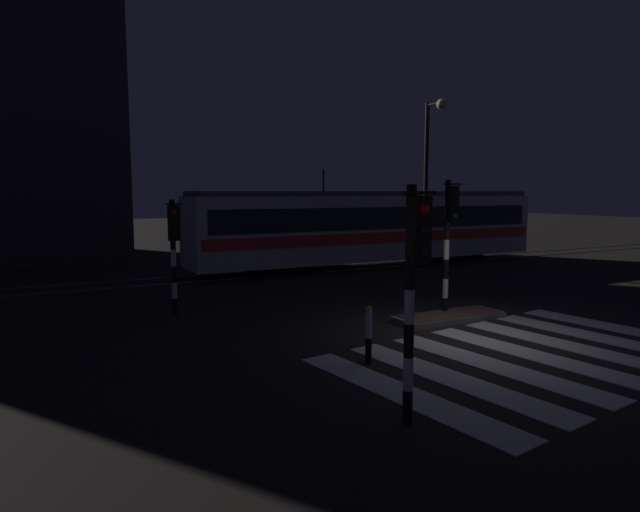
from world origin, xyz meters
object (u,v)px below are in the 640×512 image
object	(u,v)px
street_lamp_trackside_right	(430,163)
traffic_light_corner_far_left	(174,240)
tram	(373,226)
traffic_light_corner_near_left	(414,269)
bollard_island_edge	(369,335)
traffic_light_median_centre	(449,228)

from	to	relation	value
street_lamp_trackside_right	traffic_light_corner_far_left	bearing A→B (deg)	-160.85
street_lamp_trackside_right	tram	size ratio (longest dim) A/B	0.42
traffic_light_corner_near_left	tram	bearing A→B (deg)	58.76
street_lamp_trackside_right	bollard_island_edge	world-z (taller)	street_lamp_trackside_right
tram	traffic_light_corner_near_left	bearing A→B (deg)	-121.24
traffic_light_corner_near_left	street_lamp_trackside_right	xyz separation A→B (m)	(10.22, 12.38, 2.22)
tram	traffic_light_median_centre	bearing A→B (deg)	-112.09
traffic_light_corner_far_left	bollard_island_edge	xyz separation A→B (m)	(2.26, -5.78, -1.43)
traffic_light_corner_far_left	traffic_light_median_centre	size ratio (longest dim) A/B	0.86
traffic_light_corner_far_left	tram	size ratio (longest dim) A/B	0.19
street_lamp_trackside_right	traffic_light_corner_near_left	bearing A→B (deg)	-129.56
traffic_light_median_centre	traffic_light_corner_near_left	xyz separation A→B (m)	(-4.82, -4.87, -0.13)
traffic_light_median_centre	traffic_light_corner_near_left	bearing A→B (deg)	-134.70
traffic_light_median_centre	traffic_light_corner_near_left	size ratio (longest dim) A/B	1.06
traffic_light_corner_near_left	bollard_island_edge	xyz separation A→B (m)	(0.97, 2.60, -1.63)
street_lamp_trackside_right	bollard_island_edge	bearing A→B (deg)	-133.44
bollard_island_edge	tram	bearing A→B (deg)	56.60
tram	bollard_island_edge	size ratio (longest dim) A/B	14.70
traffic_light_corner_near_left	bollard_island_edge	world-z (taller)	traffic_light_corner_near_left
traffic_light_corner_far_left	traffic_light_corner_near_left	size ratio (longest dim) A/B	0.91
traffic_light_corner_far_left	traffic_light_corner_near_left	bearing A→B (deg)	-81.22
traffic_light_corner_near_left	bollard_island_edge	distance (m)	3.22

